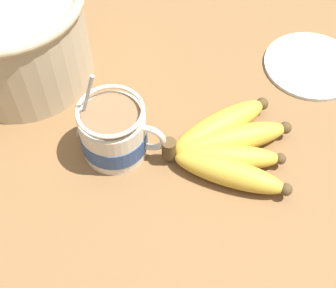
# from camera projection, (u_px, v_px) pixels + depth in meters

# --- Properties ---
(table) EXTENTS (1.02, 1.02, 0.03)m
(table) POSITION_uv_depth(u_px,v_px,m) (150.00, 161.00, 0.69)
(table) COLOR brown
(table) RESTS_ON ground
(coffee_mug) EXTENTS (0.14, 0.09, 0.15)m
(coffee_mug) POSITION_uv_depth(u_px,v_px,m) (115.00, 130.00, 0.65)
(coffee_mug) COLOR beige
(coffee_mug) RESTS_ON table
(banana_bunch) EXTENTS (0.18, 0.17, 0.04)m
(banana_bunch) POSITION_uv_depth(u_px,v_px,m) (227.00, 147.00, 0.66)
(banana_bunch) COLOR #4C381E
(banana_bunch) RESTS_ON table
(woven_basket) EXTENTS (0.23, 0.23, 0.15)m
(woven_basket) POSITION_uv_depth(u_px,v_px,m) (14.00, 36.00, 0.71)
(woven_basket) COLOR tan
(woven_basket) RESTS_ON table
(small_plate) EXTENTS (0.16, 0.16, 0.01)m
(small_plate) POSITION_uv_depth(u_px,v_px,m) (312.00, 65.00, 0.78)
(small_plate) COLOR silver
(small_plate) RESTS_ON table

